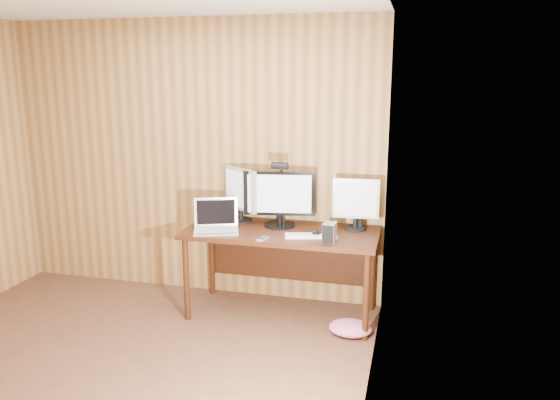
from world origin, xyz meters
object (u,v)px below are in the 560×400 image
at_px(monitor_right, 356,203).
at_px(speaker, 360,221).
at_px(mouse, 317,232).
at_px(desk_lamp, 282,184).
at_px(monitor_left, 241,193).
at_px(laptop, 216,223).
at_px(keyboard, 311,236).
at_px(monitor_center, 280,198).
at_px(hard_drive, 329,232).
at_px(desk, 284,242).
at_px(phone, 263,239).

bearing_deg(monitor_right, speaker, 41.17).
height_order(mouse, desk_lamp, desk_lamp).
xyz_separation_m(monitor_left, laptop, (-0.12, -0.30, -0.19)).
xyz_separation_m(monitor_left, keyboard, (0.68, -0.29, -0.25)).
distance_m(monitor_center, monitor_right, 0.64).
distance_m(mouse, speaker, 0.43).
xyz_separation_m(monitor_left, hard_drive, (0.84, -0.38, -0.18)).
bearing_deg(monitor_center, monitor_right, -4.95).
distance_m(monitor_left, laptop, 0.38).
relative_size(monitor_center, monitor_left, 1.28).
relative_size(mouse, speaker, 0.91).
height_order(desk, desk_lamp, desk_lamp).
relative_size(laptop, hard_drive, 2.94).
distance_m(mouse, phone, 0.45).
bearing_deg(phone, monitor_right, 50.39).
relative_size(keyboard, phone, 3.52).
height_order(phone, desk_lamp, desk_lamp).
xyz_separation_m(phone, desk_lamp, (0.05, 0.42, 0.36)).
relative_size(monitor_right, desk_lamp, 0.72).
height_order(phone, speaker, speaker).
height_order(monitor_right, phone, monitor_right).
bearing_deg(monitor_right, desk, -174.62).
relative_size(monitor_left, keyboard, 1.10).
xyz_separation_m(phone, speaker, (0.71, 0.51, 0.06)).
xyz_separation_m(keyboard, speaker, (0.36, 0.33, 0.06)).
relative_size(monitor_left, speaker, 3.60).
bearing_deg(desk, monitor_left, 166.44).
xyz_separation_m(monitor_right, laptop, (-1.12, -0.30, -0.17)).
bearing_deg(monitor_right, keyboard, -141.46).
relative_size(laptop, phone, 3.54).
bearing_deg(desk, keyboard, -35.37).
relative_size(phone, speaker, 0.93).
height_order(monitor_center, phone, monitor_center).
bearing_deg(monitor_center, desk_lamp, -11.40).
height_order(monitor_left, phone, monitor_left).
bearing_deg(speaker, monitor_center, -172.42).
xyz_separation_m(monitor_center, phone, (-0.03, -0.42, -0.24)).
height_order(monitor_right, hard_drive, monitor_right).
bearing_deg(desk, mouse, -24.44).
relative_size(keyboard, desk_lamp, 0.72).
height_order(desk, monitor_center, monitor_center).
relative_size(hard_drive, speaker, 1.11).
xyz_separation_m(monitor_left, monitor_right, (1.00, 0.00, -0.03)).
bearing_deg(mouse, hard_drive, -56.46).
bearing_deg(mouse, laptop, 175.92).
height_order(monitor_right, laptop, monitor_right).
bearing_deg(phone, mouse, 45.76).
relative_size(desk, mouse, 13.38).
bearing_deg(desk, laptop, -158.95).
xyz_separation_m(laptop, hard_drive, (0.96, -0.08, 0.01)).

